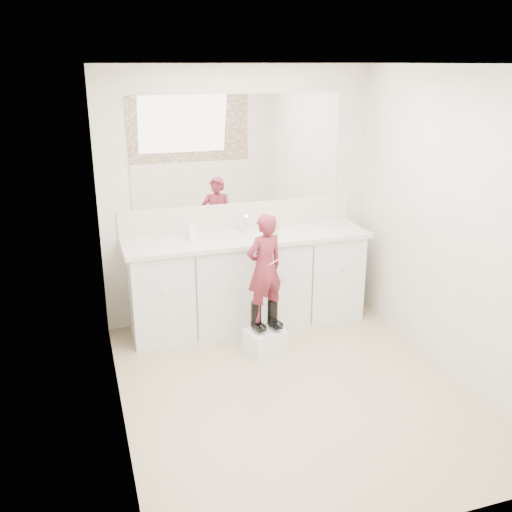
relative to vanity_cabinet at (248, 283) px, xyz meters
name	(u,v)px	position (x,y,z in m)	size (l,w,h in m)	color
floor	(294,388)	(0.00, -1.23, -0.42)	(3.00, 3.00, 0.00)	#938360
ceiling	(302,64)	(0.00, -1.23, 1.97)	(3.00, 3.00, 0.00)	white
wall_back	(239,196)	(0.00, 0.27, 0.77)	(2.60, 2.60, 0.00)	beige
wall_front	(415,331)	(0.00, -2.73, 0.77)	(2.60, 2.60, 0.00)	beige
wall_left	(110,260)	(-1.30, -1.23, 0.78)	(3.00, 3.00, 0.00)	beige
wall_right	(453,226)	(1.30, -1.23, 0.78)	(3.00, 3.00, 0.00)	beige
vanity_cabinet	(248,283)	(0.00, 0.00, 0.00)	(2.20, 0.55, 0.85)	silver
countertop	(248,238)	(0.00, -0.01, 0.45)	(2.28, 0.58, 0.04)	beige
backsplash	(239,216)	(0.00, 0.26, 0.59)	(2.28, 0.03, 0.25)	beige
mirror	(239,150)	(0.00, 0.26, 1.22)	(2.00, 0.02, 1.00)	white
dot_panel	(423,240)	(0.00, -2.71, 1.22)	(2.00, 0.01, 1.20)	#472819
faucet	(243,226)	(0.00, 0.15, 0.52)	(0.08, 0.08, 0.10)	silver
cup	(274,231)	(0.24, -0.08, 0.51)	(0.10, 0.10, 0.09)	#C0AE99
soap_bottle	(192,229)	(-0.50, 0.08, 0.56)	(0.08, 0.08, 0.18)	white
step_stool	(265,341)	(-0.02, -0.58, -0.32)	(0.32, 0.26, 0.20)	white
boot_left	(256,317)	(-0.10, -0.56, -0.09)	(0.10, 0.18, 0.26)	black
boot_right	(272,314)	(0.05, -0.56, -0.09)	(0.10, 0.18, 0.26)	black
toddler	(265,268)	(-0.02, -0.56, 0.35)	(0.34, 0.22, 0.94)	#B1364A
toothbrush	(276,261)	(0.05, -0.64, 0.43)	(0.01, 0.01, 0.14)	#E95A8E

